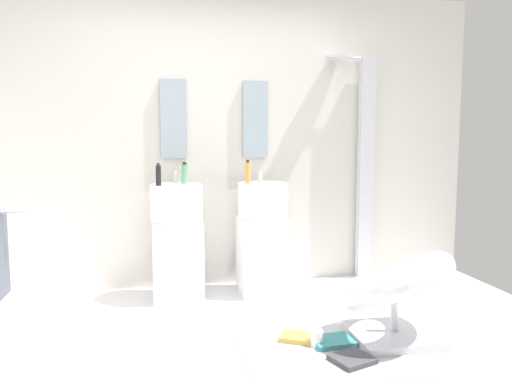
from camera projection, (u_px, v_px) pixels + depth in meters
ground_plane at (250, 364)px, 2.98m from camera, size 4.80×3.60×0.04m
rear_partition at (214, 140)px, 4.44m from camera, size 4.80×0.10×2.60m
pedestal_sink_left at (177, 241)px, 4.08m from camera, size 0.42×0.42×1.04m
pedestal_sink_right at (263, 237)px, 4.22m from camera, size 0.42×0.42×1.04m
vanity_mirror_left at (173, 119)px, 4.27m from camera, size 0.22×0.03×0.67m
vanity_mirror_right at (255, 119)px, 4.42m from camera, size 0.22×0.03×0.67m
shower_column at (364, 164)px, 4.62m from camera, size 0.49×0.24×2.05m
lounge_chair at (395, 288)px, 3.24m from camera, size 1.10×1.10×0.65m
area_rug at (324, 354)px, 3.06m from camera, size 1.00×0.85×0.01m
magazine_charcoal at (352, 359)px, 2.94m from camera, size 0.28×0.27×0.03m
magazine_teal at (333, 341)px, 3.19m from camera, size 0.27×0.21×0.03m
magazine_ochre at (304, 338)px, 3.25m from camera, size 0.34×0.29×0.03m
coffee_mug at (317, 338)px, 3.16m from camera, size 0.08×0.08×0.10m
soap_bottle_green at (185, 174)px, 4.12m from camera, size 0.06×0.06×0.18m
soap_bottle_amber at (248, 173)px, 4.08m from camera, size 0.04×0.04×0.20m
soap_bottle_black at (158, 175)px, 3.93m from camera, size 0.04×0.04×0.18m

